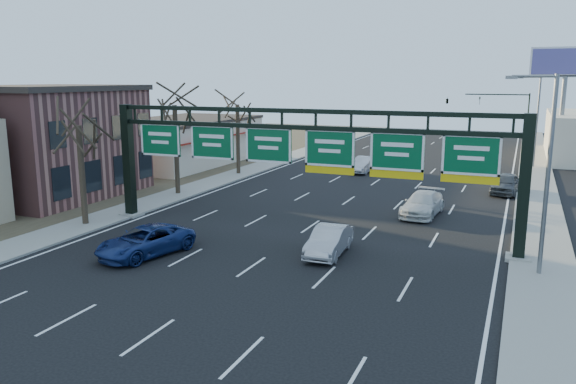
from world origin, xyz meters
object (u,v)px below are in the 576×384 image
at_px(sign_gantry, 301,155).
at_px(car_silver_sedan, 329,241).
at_px(car_blue_suv, 145,241).
at_px(car_white_wagon, 423,204).

xyz_separation_m(sign_gantry, car_silver_sedan, (2.62, -2.76, -3.91)).
height_order(sign_gantry, car_silver_sedan, sign_gantry).
bearing_deg(car_blue_suv, car_white_wagon, 64.65).
height_order(car_blue_suv, car_white_wagon, car_white_wagon).
bearing_deg(car_white_wagon, sign_gantry, -122.02).
distance_m(sign_gantry, car_silver_sedan, 5.46).
distance_m(car_silver_sedan, car_white_wagon, 10.76).
bearing_deg(sign_gantry, car_silver_sedan, -46.46).
xyz_separation_m(sign_gantry, car_blue_suv, (-5.92, -6.45, -3.91)).
xyz_separation_m(car_blue_suv, car_silver_sedan, (8.54, 3.69, -0.01)).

